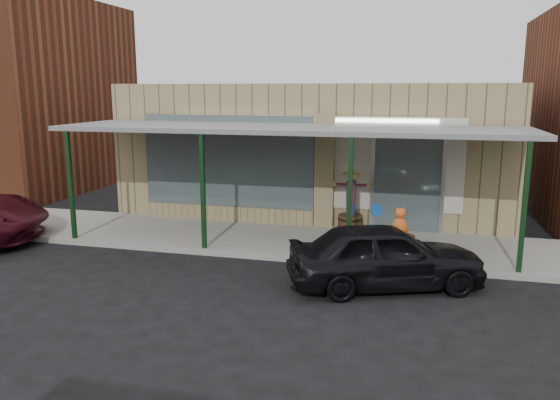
% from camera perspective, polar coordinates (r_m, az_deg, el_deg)
% --- Properties ---
extents(ground, '(120.00, 120.00, 0.00)m').
position_cam_1_polar(ground, '(11.34, -3.49, -9.39)').
color(ground, black).
rests_on(ground, ground).
extents(sidewalk, '(40.00, 3.20, 0.15)m').
position_cam_1_polar(sidewalk, '(14.61, 0.86, -4.24)').
color(sidewalk, gray).
rests_on(sidewalk, ground).
extents(storefront, '(12.00, 6.25, 4.20)m').
position_cam_1_polar(storefront, '(18.63, 4.19, 5.47)').
color(storefront, '#8C7D56').
rests_on(storefront, ground).
extents(awning, '(12.00, 3.00, 3.04)m').
position_cam_1_polar(awning, '(14.06, 0.86, 7.30)').
color(awning, slate).
rests_on(awning, ground).
extents(block_buildings_near, '(61.00, 8.00, 8.00)m').
position_cam_1_polar(block_buildings_near, '(19.32, 10.80, 10.49)').
color(block_buildings_near, brown).
rests_on(block_buildings_near, ground).
extents(barrel_scarecrow, '(1.01, 0.90, 1.75)m').
position_cam_1_polar(barrel_scarecrow, '(15.34, 7.38, -1.01)').
color(barrel_scarecrow, '#47331C').
rests_on(barrel_scarecrow, sidewalk).
extents(barrel_pumpkin, '(0.74, 0.74, 0.80)m').
position_cam_1_polar(barrel_pumpkin, '(13.44, 12.48, -4.35)').
color(barrel_pumpkin, '#47331C').
rests_on(barrel_pumpkin, sidewalk).
extents(handicap_sign, '(0.26, 0.10, 1.27)m').
position_cam_1_polar(handicap_sign, '(12.90, 9.99, -2.44)').
color(handicap_sign, gray).
rests_on(handicap_sign, sidewalk).
extents(parked_sedan, '(4.31, 2.92, 1.53)m').
position_cam_1_polar(parked_sedan, '(11.49, 10.95, -5.70)').
color(parked_sedan, black).
rests_on(parked_sedan, ground).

